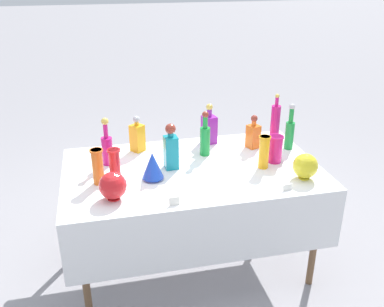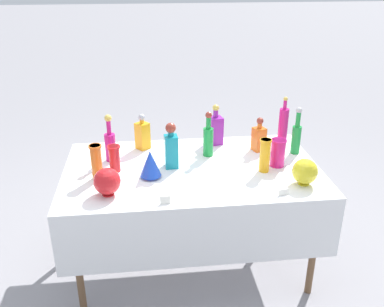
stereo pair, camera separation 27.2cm
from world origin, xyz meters
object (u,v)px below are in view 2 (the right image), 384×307
at_px(fluted_vase_0, 150,164).
at_px(cardboard_box_behind_left, 161,185).
at_px(square_decanter_2, 142,134).
at_px(slender_vase_3, 278,152).
at_px(round_bowl_1, 305,172).
at_px(slender_vase_2, 114,158).
at_px(tall_bottle_0, 110,143).
at_px(square_decanter_1, 171,147).
at_px(tall_bottle_3, 296,136).
at_px(square_decanter_3, 259,137).
at_px(tall_bottle_1, 208,138).
at_px(slender_vase_0, 96,161).
at_px(tall_bottle_2, 283,126).
at_px(round_bowl_0, 107,181).
at_px(square_decanter_0, 215,129).
at_px(slender_vase_1, 265,154).
at_px(cardboard_box_behind_right, 152,187).

distance_m(fluted_vase_0, cardboard_box_behind_left, 1.19).
height_order(square_decanter_2, slender_vase_3, square_decanter_2).
xyz_separation_m(round_bowl_1, cardboard_box_behind_left, (-0.82, 1.16, -0.67)).
bearing_deg(slender_vase_2, tall_bottle_0, 101.51).
bearing_deg(slender_vase_2, square_decanter_1, 3.28).
distance_m(tall_bottle_3, fluted_vase_0, 1.04).
distance_m(tall_bottle_3, slender_vase_3, 0.26).
relative_size(tall_bottle_3, slender_vase_3, 1.81).
height_order(square_decanter_3, cardboard_box_behind_left, square_decanter_3).
xyz_separation_m(tall_bottle_1, slender_vase_3, (0.42, -0.21, -0.03)).
distance_m(tall_bottle_0, cardboard_box_behind_left, 1.05).
height_order(slender_vase_0, round_bowl_1, slender_vase_0).
distance_m(tall_bottle_2, slender_vase_3, 0.36).
distance_m(square_decanter_3, round_bowl_0, 1.14).
height_order(slender_vase_0, round_bowl_0, slender_vase_0).
height_order(tall_bottle_0, tall_bottle_2, tall_bottle_2).
relative_size(slender_vase_3, round_bowl_0, 1.12).
bearing_deg(tall_bottle_2, tall_bottle_0, -174.36).
distance_m(square_decanter_2, square_decanter_3, 0.82).
height_order(square_decanter_0, cardboard_box_behind_left, square_decanter_0).
bearing_deg(square_decanter_1, slender_vase_2, -176.72).
distance_m(slender_vase_3, round_bowl_0, 1.10).
bearing_deg(square_decanter_2, cardboard_box_behind_left, 75.83).
relative_size(tall_bottle_0, slender_vase_1, 1.48).
relative_size(slender_vase_1, round_bowl_0, 1.33).
distance_m(tall_bottle_0, square_decanter_3, 1.02).
distance_m(slender_vase_1, round_bowl_1, 0.28).
bearing_deg(tall_bottle_0, tall_bottle_3, -1.25).
xyz_separation_m(tall_bottle_1, round_bowl_0, (-0.65, -0.47, -0.04)).
xyz_separation_m(round_bowl_0, cardboard_box_behind_left, (0.34, 1.15, -0.67)).
relative_size(tall_bottle_2, square_decanter_1, 1.20).
bearing_deg(slender_vase_1, cardboard_box_behind_right, 125.39).
xyz_separation_m(square_decanter_3, slender_vase_2, (-0.99, -0.22, -0.01)).
bearing_deg(cardboard_box_behind_left, round_bowl_0, -106.26).
bearing_deg(tall_bottle_0, round_bowl_1, -22.07).
relative_size(slender_vase_0, cardboard_box_behind_left, 0.44).
bearing_deg(slender_vase_0, slender_vase_2, 41.51).
height_order(fluted_vase_0, round_bowl_1, fluted_vase_0).
bearing_deg(fluted_vase_0, tall_bottle_1, 35.03).
height_order(square_decanter_3, slender_vase_0, square_decanter_3).
bearing_deg(cardboard_box_behind_right, tall_bottle_2, -32.40).
height_order(tall_bottle_1, slender_vase_2, tall_bottle_1).
bearing_deg(tall_bottle_3, fluted_vase_0, -166.04).
relative_size(tall_bottle_0, fluted_vase_0, 1.82).
distance_m(round_bowl_1, cardboard_box_behind_left, 1.57).
bearing_deg(tall_bottle_2, square_decanter_3, -159.38).
height_order(tall_bottle_0, slender_vase_2, tall_bottle_0).
bearing_deg(slender_vase_1, tall_bottle_0, 164.20).
relative_size(tall_bottle_3, slender_vase_2, 1.91).
xyz_separation_m(square_decanter_0, slender_vase_1, (0.24, -0.48, -0.00)).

